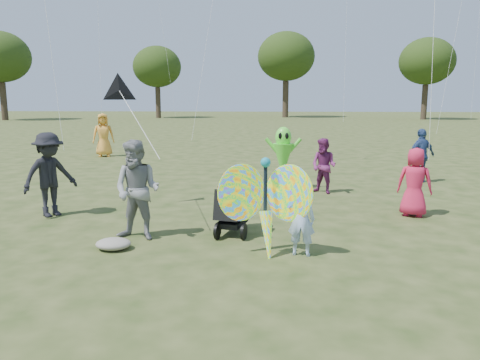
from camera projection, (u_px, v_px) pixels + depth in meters
The scene contains 14 objects.
ground at pixel (246, 271), 6.90m from camera, with size 160.00×160.00×0.00m, color #51592B.
child_girl at pixel (301, 219), 7.50m from camera, with size 0.44×0.29×1.20m, color #AEC7F7.
adult_man at pixel (137, 190), 8.33m from camera, with size 0.87×0.68×1.80m, color gray.
grey_bag at pixel (113, 244), 7.88m from camera, with size 0.59×0.49×0.19m, color gray.
crowd_a at pixel (415, 182), 9.99m from camera, with size 0.73×0.47×1.49m, color #D12146.
crowd_b at pixel (50, 175), 9.97m from camera, with size 1.17×0.67×1.81m, color black.
crowd_c at pixel (421, 156), 14.00m from camera, with size 0.95×0.40×1.62m, color navy.
crowd_e at pixel (324, 166), 12.39m from camera, with size 0.72×0.56×1.47m, color #73265F.
crowd_g at pixel (103, 135), 20.17m from camera, with size 0.91×0.59×1.86m, color gold.
jogging_stroller at pixel (232, 201), 8.73m from camera, with size 0.64×1.11×1.09m.
butterfly_kite at pixel (266, 206), 7.48m from camera, with size 1.74×0.75×1.80m.
delta_kite_rig at pixel (119, 91), 10.43m from camera, with size 1.89×2.62×1.65m.
alien_kite at pixel (283, 155), 12.95m from camera, with size 1.12×0.69×1.74m.
tree_line at pixel (304, 56), 49.66m from camera, with size 91.78×33.60×10.79m.
Camera 1 is at (0.36, -6.56, 2.53)m, focal length 35.00 mm.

